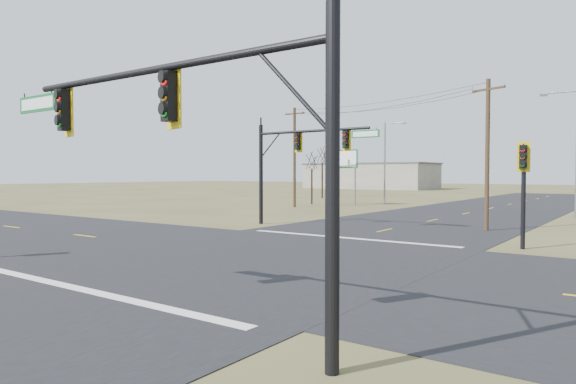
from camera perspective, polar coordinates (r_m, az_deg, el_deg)
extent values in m
plane|color=olive|center=(20.92, -3.48, -7.27)|extent=(320.00, 320.00, 0.00)
cube|color=black|center=(20.92, -3.48, -7.25)|extent=(160.00, 14.00, 0.02)
cube|color=black|center=(20.92, -3.48, -7.24)|extent=(14.00, 160.00, 0.02)
cube|color=silver|center=(15.93, -21.08, -10.25)|extent=(12.00, 0.40, 0.01)
cube|color=silver|center=(27.08, 6.65, -5.09)|extent=(12.00, 0.40, 0.01)
cylinder|color=black|center=(8.60, 4.96, 0.26)|extent=(0.25, 0.25, 6.24)
cylinder|color=black|center=(11.75, -14.54, 13.04)|extent=(8.92, 0.16, 0.16)
cube|color=#0D5B27|center=(15.68, -26.04, 8.81)|extent=(1.80, 0.05, 0.45)
cylinder|color=black|center=(34.57, -3.02, 1.95)|extent=(0.27, 0.27, 6.66)
cylinder|color=black|center=(32.30, 2.60, 6.78)|extent=(8.08, 0.17, 0.17)
cube|color=#0D5B27|center=(30.39, 8.58, 6.40)|extent=(1.80, 0.05, 0.45)
cylinder|color=black|center=(25.27, 24.69, -0.53)|extent=(0.20, 0.20, 4.66)
cylinder|color=#432D1C|center=(32.54, 21.27, 3.83)|extent=(0.26, 0.26, 8.96)
cube|color=#432D1C|center=(32.90, 21.36, 10.60)|extent=(2.09, 0.88, 0.12)
cylinder|color=#432D1C|center=(51.89, 0.73, 3.85)|extent=(0.29, 0.29, 10.04)
cube|color=#432D1C|center=(52.22, 0.73, 8.70)|extent=(2.46, 0.25, 0.12)
cylinder|color=slate|center=(56.14, 5.33, 1.63)|extent=(0.16, 0.16, 5.97)
cylinder|color=slate|center=(54.97, 7.48, 1.61)|extent=(0.16, 0.16, 5.97)
cube|color=#0D5B27|center=(55.56, 6.40, 3.67)|extent=(3.17, 0.49, 1.99)
cylinder|color=slate|center=(44.53, 28.04, 9.76)|extent=(2.34, 0.12, 0.12)
cube|color=slate|center=(44.69, 26.53, 9.63)|extent=(0.58, 0.39, 0.18)
cylinder|color=slate|center=(57.47, 10.70, 3.17)|extent=(0.18, 0.18, 9.10)
cylinder|color=slate|center=(57.27, 11.72, 7.53)|extent=(2.18, 0.11, 0.11)
cube|color=slate|center=(56.83, 12.74, 7.46)|extent=(0.54, 0.34, 0.16)
cylinder|color=black|center=(56.72, 2.66, 0.62)|extent=(0.20, 0.20, 3.96)
cylinder|color=black|center=(71.18, 3.82, 1.32)|extent=(0.23, 0.23, 4.97)
cube|color=#A19B8F|center=(118.53, 9.16, 1.71)|extent=(28.00, 14.00, 5.50)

